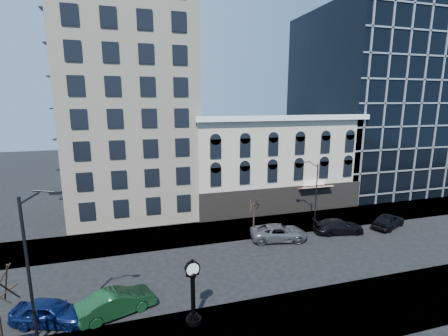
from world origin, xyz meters
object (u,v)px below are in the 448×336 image
object	(u,v)px
street_lamp_near	(37,229)
car_near_b	(116,302)
car_near_a	(50,312)
street_clock	(193,294)

from	to	relation	value
street_lamp_near	car_near_b	size ratio (longest dim) A/B	1.90
street_lamp_near	car_near_a	bearing A→B (deg)	112.61
car_near_b	street_lamp_near	bearing A→B (deg)	104.19
street_clock	car_near_b	world-z (taller)	street_clock
street_lamp_near	car_near_a	world-z (taller)	street_lamp_near
car_near_a	car_near_b	distance (m)	4.06
street_lamp_near	car_near_a	distance (m)	7.07
street_lamp_near	street_clock	bearing A→B (deg)	10.52
street_lamp_near	car_near_a	size ratio (longest dim) A/B	2.02
street_lamp_near	car_near_a	xyz separation A→B (m)	(-0.48, 2.45, -6.61)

